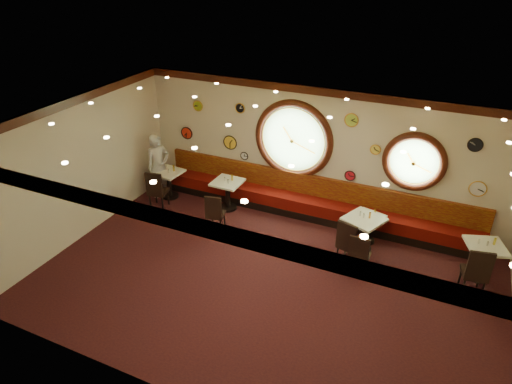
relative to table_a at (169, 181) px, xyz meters
name	(u,v)px	position (x,y,z in m)	size (l,w,h in m)	color
floor	(266,280)	(3.72, -2.12, -0.48)	(9.00, 6.00, 0.00)	black
ceiling	(268,131)	(3.72, -2.12, 2.72)	(9.00, 6.00, 0.02)	gold
wall_back	(317,153)	(3.72, 0.88, 1.12)	(9.00, 0.02, 3.20)	beige
wall_front	(177,318)	(3.72, -5.12, 1.12)	(9.00, 0.02, 3.20)	beige
wall_left	(80,169)	(-0.78, -2.12, 1.12)	(0.02, 6.00, 3.20)	beige
molding_back	(321,91)	(3.72, 0.83, 2.63)	(9.00, 0.10, 0.18)	#361309
molding_front	(169,219)	(3.72, -5.07, 2.63)	(9.00, 0.10, 0.18)	#361309
molding_left	(68,103)	(-0.73, -2.12, 2.63)	(0.10, 6.00, 0.18)	#361309
banquette_base	(310,213)	(3.72, 0.60, -0.38)	(8.00, 0.55, 0.20)	black
banquette_seat	(310,204)	(3.72, 0.60, -0.13)	(8.00, 0.55, 0.30)	#570A07
banquette_back	(314,186)	(3.72, 0.82, 0.27)	(8.00, 0.10, 0.55)	#5E0A07
porthole_left_glass	(294,140)	(3.12, 0.87, 1.37)	(1.66, 1.66, 0.02)	#8AC878
porthole_left_frame	(293,140)	(3.12, 0.86, 1.37)	(1.98, 1.98, 0.18)	#361309
porthole_left_ring	(293,140)	(3.12, 0.83, 1.37)	(1.61, 1.61, 0.03)	gold
porthole_right_glass	(414,162)	(5.92, 0.87, 1.32)	(1.10, 1.10, 0.02)	#8AC878
porthole_right_frame	(414,162)	(5.92, 0.86, 1.32)	(1.38, 1.38, 0.18)	#361309
porthole_right_ring	(414,162)	(5.92, 0.83, 1.32)	(1.09, 1.09, 0.03)	gold
wall_clock_0	(375,149)	(5.07, 0.84, 1.47)	(0.22, 0.22, 0.03)	#E2CB4B
wall_clock_1	(187,133)	(0.12, 0.84, 1.07)	(0.32, 0.32, 0.03)	red
wall_clock_2	(350,176)	(4.57, 0.84, 0.72)	(0.24, 0.24, 0.03)	red
wall_clock_3	(230,142)	(1.42, 0.84, 1.02)	(0.36, 0.36, 0.03)	yellow
wall_clock_4	(475,145)	(7.02, 0.84, 1.92)	(0.28, 0.28, 0.03)	black
wall_clock_5	(352,120)	(4.47, 0.84, 2.07)	(0.30, 0.30, 0.03)	#A2C73E
wall_clock_6	(198,106)	(0.52, 0.84, 1.87)	(0.26, 0.26, 0.03)	#9DB424
wall_clock_7	(478,189)	(7.27, 0.84, 0.97)	(0.34, 0.34, 0.03)	white
wall_clock_8	(244,156)	(1.82, 0.84, 0.72)	(0.20, 0.20, 0.03)	white
wall_clock_9	(240,108)	(1.72, 0.84, 1.97)	(0.24, 0.24, 0.03)	black
table_a	(169,181)	(0.00, 0.00, 0.00)	(0.74, 0.74, 0.75)	black
table_b	(228,192)	(1.69, 0.10, 0.01)	(0.71, 0.71, 0.78)	black
table_c	(368,226)	(5.24, 0.10, -0.06)	(0.73, 0.73, 0.66)	black
table_d	(363,230)	(5.20, -0.29, 0.04)	(0.98, 0.98, 0.82)	black
table_e	(483,257)	(7.59, -0.23, 0.02)	(0.90, 0.90, 0.78)	black
chair_a	(156,188)	(0.06, -0.64, 0.12)	(0.51, 0.51, 0.65)	black
chair_b	(215,211)	(1.90, -0.94, 0.06)	(0.47, 0.47, 0.58)	black
chair_c	(359,253)	(5.33, -1.19, 0.08)	(0.41, 0.41, 0.60)	black
chair_d	(348,240)	(5.04, -0.93, 0.13)	(0.55, 0.55, 0.65)	black
chair_e	(477,269)	(7.47, -0.87, 0.13)	(0.53, 0.53, 0.66)	black
condiment_a_salt	(166,167)	(-0.12, 0.09, 0.33)	(0.04, 0.04, 0.11)	silver
condiment_b_salt	(225,179)	(1.61, 0.13, 0.34)	(0.03, 0.03, 0.09)	silver
condiment_c_salt	(368,213)	(5.18, 0.17, 0.23)	(0.03, 0.03, 0.09)	#BCBBC0
condiment_d_salt	(360,214)	(5.10, -0.22, 0.39)	(0.04, 0.04, 0.10)	silver
condiment_a_pepper	(169,171)	(0.05, -0.05, 0.33)	(0.04, 0.04, 0.10)	silver
condiment_b_pepper	(228,181)	(1.76, 0.02, 0.35)	(0.04, 0.04, 0.10)	silver
condiment_c_pepper	(368,214)	(5.22, 0.11, 0.23)	(0.03, 0.03, 0.09)	silver
condiment_d_pepper	(364,216)	(5.18, -0.27, 0.39)	(0.04, 0.04, 0.10)	silver
condiment_a_bottle	(174,168)	(0.12, 0.10, 0.36)	(0.05, 0.05, 0.16)	gold
condiment_b_bottle	(232,177)	(1.78, 0.21, 0.38)	(0.05, 0.05, 0.16)	gold
condiment_c_bottle	(375,212)	(5.33, 0.20, 0.26)	(0.05, 0.05, 0.15)	yellow
condiment_d_bottle	(370,215)	(5.30, -0.23, 0.41)	(0.04, 0.04, 0.14)	orange
condiment_e_salt	(479,241)	(7.45, -0.22, 0.35)	(0.04, 0.04, 0.10)	silver
condiment_e_pepper	(488,244)	(7.60, -0.24, 0.35)	(0.03, 0.03, 0.09)	#BABABF
condiment_e_bottle	(495,241)	(7.72, -0.14, 0.38)	(0.05, 0.05, 0.14)	yellow
waiter	(159,166)	(-0.28, 0.00, 0.39)	(0.63, 0.41, 1.72)	silver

